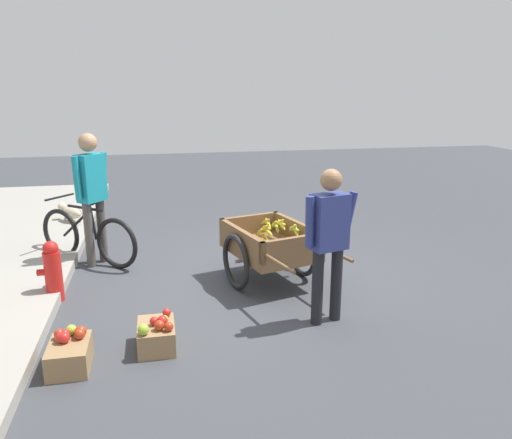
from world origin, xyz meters
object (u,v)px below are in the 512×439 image
plastic_bucket (313,217)px  apple_crate (69,353)px  dog (71,212)px  fire_hydrant (53,271)px  bicycle (88,236)px  mixed_fruit_crate (157,335)px  cyclist_person (92,187)px  fruit_cart (270,247)px  vendor_person (329,234)px

plastic_bucket → apple_crate: size_ratio=0.59×
dog → fire_hydrant: fire_hydrant is taller
dog → plastic_bucket: (-0.56, -3.94, -0.14)m
bicycle → mixed_fruit_crate: (-2.44, -0.85, -0.22)m
cyclist_person → bicycle: bearing=50.5°
bicycle → apple_crate: bicycle is taller
cyclist_person → dog: cyclist_person is taller
fruit_cart → bicycle: 2.46m
fruit_cart → dog: fruit_cart is taller
fire_hydrant → fruit_cart: bearing=-88.8°
vendor_person → dog: (3.97, 2.95, -0.63)m
dog → fire_hydrant: (-2.92, -0.26, 0.06)m
mixed_fruit_crate → plastic_bucket: bearing=-36.0°
cyclist_person → apple_crate: (-2.51, -0.03, -0.89)m
fire_hydrant → apple_crate: 1.48m
vendor_person → mixed_fruit_crate: vendor_person is taller
fruit_cart → fire_hydrant: size_ratio=2.68×
apple_crate → cyclist_person: bearing=0.7°
vendor_person → bicycle: size_ratio=1.15×
bicycle → fire_hydrant: (-1.19, 0.21, -0.02)m
plastic_bucket → fruit_cart: bearing=150.8°
plastic_bucket → mixed_fruit_crate: bearing=144.0°
bicycle → apple_crate: 2.62m
vendor_person → apple_crate: 2.48m
apple_crate → fire_hydrant: bearing=14.3°
dog → apple_crate: bearing=-171.8°
vendor_person → dog: 4.99m
dog → apple_crate: (-4.34, -0.62, -0.14)m
bicycle → fire_hydrant: bearing=169.9°
vendor_person → cyclist_person: 3.20m
fire_hydrant → bicycle: bearing=-10.1°
bicycle → plastic_bucket: 3.66m
vendor_person → fire_hydrant: 2.95m
bicycle → mixed_fruit_crate: bearing=-160.8°
dog → fire_hydrant: bearing=-174.9°
vendor_person → dog: size_ratio=2.83×
fruit_cart → vendor_person: bearing=-164.7°
bicycle → plastic_bucket: bicycle is taller
fruit_cart → fire_hydrant: (-0.05, 2.39, -0.10)m
mixed_fruit_crate → cyclist_person: bearing=17.4°
dog → plastic_bucket: 3.98m
fruit_cart → dog: size_ratio=3.36×
fruit_cart → apple_crate: bearing=125.9°
fire_hydrant → dog: bearing=5.1°
fruit_cart → dog: (2.87, 2.65, -0.17)m
fire_hydrant → plastic_bucket: 4.38m
fruit_cart → mixed_fruit_crate: (-1.29, 1.33, -0.31)m
plastic_bucket → apple_crate: 5.03m
dog → apple_crate: dog is taller
fire_hydrant → cyclist_person: bearing=-16.8°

